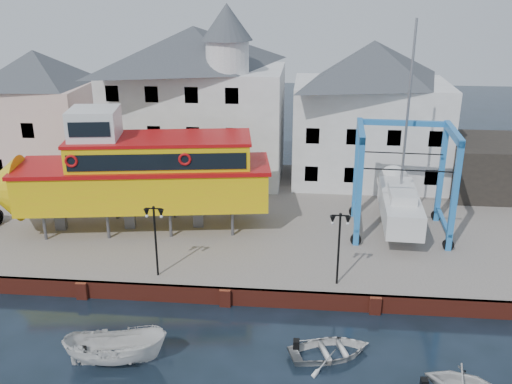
{
  "coord_description": "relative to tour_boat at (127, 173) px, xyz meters",
  "views": [
    {
      "loc": [
        4.2,
        -26.54,
        16.74
      ],
      "look_at": [
        1.0,
        7.0,
        4.0
      ],
      "focal_mm": 40.0,
      "sensor_mm": 36.0,
      "label": 1
    }
  ],
  "objects": [
    {
      "name": "motorboat_b",
      "position": [
        13.0,
        -11.32,
        -4.82
      ],
      "size": [
        4.62,
        3.91,
        0.81
      ],
      "primitive_type": "imported",
      "rotation": [
        0.0,
        0.0,
        1.9
      ],
      "color": "silver",
      "rests_on": "ground"
    },
    {
      "name": "shed_dark",
      "position": [
        26.45,
        9.57,
        -1.82
      ],
      "size": [
        8.0,
        7.0,
        4.0
      ],
      "primitive_type": "cube",
      "color": "black",
      "rests_on": "hardstanding"
    },
    {
      "name": "motorboat_a",
      "position": [
        3.18,
        -12.84,
        -4.82
      ],
      "size": [
        4.95,
        2.44,
        1.83
      ],
      "primitive_type": "imported",
      "rotation": [
        0.0,
        0.0,
        1.71
      ],
      "color": "silver",
      "rests_on": "ground"
    },
    {
      "name": "building_white_right",
      "position": [
        16.45,
        11.57,
        1.78
      ],
      "size": [
        12.0,
        8.0,
        11.2
      ],
      "color": "silver",
      "rests_on": "hardstanding"
    },
    {
      "name": "building_pink",
      "position": [
        -10.55,
        10.57,
        1.33
      ],
      "size": [
        8.0,
        7.0,
        10.3
      ],
      "color": "beige",
      "rests_on": "hardstanding"
    },
    {
      "name": "hardstanding",
      "position": [
        7.45,
        3.57,
        -4.32
      ],
      "size": [
        44.0,
        22.0,
        1.0
      ],
      "primitive_type": "cube",
      "color": "#655D57",
      "rests_on": "ground"
    },
    {
      "name": "quay_wall",
      "position": [
        7.45,
        -7.33,
        -4.32
      ],
      "size": [
        44.0,
        0.47,
        1.0
      ],
      "color": "maroon",
      "rests_on": "ground"
    },
    {
      "name": "ground",
      "position": [
        7.45,
        -7.43,
        -4.82
      ],
      "size": [
        140.0,
        140.0,
        0.0
      ],
      "primitive_type": "plane",
      "color": "black",
      "rests_on": "ground"
    },
    {
      "name": "tour_boat",
      "position": [
        0.0,
        0.0,
        0.0
      ],
      "size": [
        19.04,
        7.1,
        8.1
      ],
      "rotation": [
        0.0,
        0.0,
        0.15
      ],
      "color": "#59595E",
      "rests_on": "hardstanding"
    },
    {
      "name": "building_white_main",
      "position": [
        2.58,
        10.96,
        2.52
      ],
      "size": [
        14.0,
        8.3,
        14.0
      ],
      "color": "silver",
      "rests_on": "hardstanding"
    },
    {
      "name": "lamp_post_left",
      "position": [
        3.45,
        -6.23,
        -0.65
      ],
      "size": [
        1.12,
        0.32,
        4.2
      ],
      "color": "black",
      "rests_on": "hardstanding"
    },
    {
      "name": "travel_lift",
      "position": [
        17.73,
        1.8,
        -1.57
      ],
      "size": [
        6.48,
        9.01,
        13.5
      ],
      "rotation": [
        0.0,
        0.0,
        -0.04
      ],
      "color": "#1F6CAF",
      "rests_on": "hardstanding"
    },
    {
      "name": "lamp_post_right",
      "position": [
        13.45,
        -6.23,
        -0.65
      ],
      "size": [
        1.12,
        0.32,
        4.2
      ],
      "color": "black",
      "rests_on": "hardstanding"
    }
  ]
}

